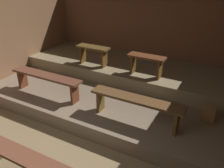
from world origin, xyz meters
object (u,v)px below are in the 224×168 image
object	(u,v)px
bench_lower_right	(136,103)
bench_middle_right	(146,61)
wooden_crate_lower	(208,114)
bench_lower_left	(46,79)
bench_floor_center	(28,162)
bench_middle_left	(93,52)

from	to	relation	value
bench_lower_right	bench_middle_right	bearing A→B (deg)	104.41
wooden_crate_lower	bench_middle_right	bearing A→B (deg)	155.29
bench_lower_right	wooden_crate_lower	xyz separation A→B (m)	(1.17, 0.66, -0.27)
bench_lower_left	bench_middle_right	bearing A→B (deg)	37.49
bench_middle_right	wooden_crate_lower	distance (m)	1.76
bench_floor_center	wooden_crate_lower	xyz separation A→B (m)	(2.06, 2.43, 0.03)
bench_middle_right	wooden_crate_lower	xyz separation A→B (m)	(1.52, -0.70, -0.53)
bench_lower_left	bench_lower_right	xyz separation A→B (m)	(2.12, 0.00, 0.00)
wooden_crate_lower	bench_floor_center	bearing A→B (deg)	-130.26
bench_middle_left	wooden_crate_lower	size ratio (longest dim) A/B	3.59
bench_middle_left	bench_middle_right	world-z (taller)	same
bench_lower_right	bench_middle_left	world-z (taller)	bench_middle_left
bench_middle_left	wooden_crate_lower	bearing A→B (deg)	-13.37
bench_floor_center	bench_middle_left	world-z (taller)	bench_middle_left
bench_lower_left	wooden_crate_lower	size ratio (longest dim) A/B	7.34
bench_floor_center	bench_middle_left	distance (m)	3.30
bench_middle_left	bench_middle_right	xyz separation A→B (m)	(1.42, 0.00, 0.00)
bench_floor_center	bench_lower_right	world-z (taller)	bench_lower_right
bench_lower_right	bench_middle_right	distance (m)	1.43
bench_middle_left	bench_lower_left	bearing A→B (deg)	-104.41
bench_middle_left	bench_middle_right	distance (m)	1.42
bench_lower_left	bench_lower_right	world-z (taller)	same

